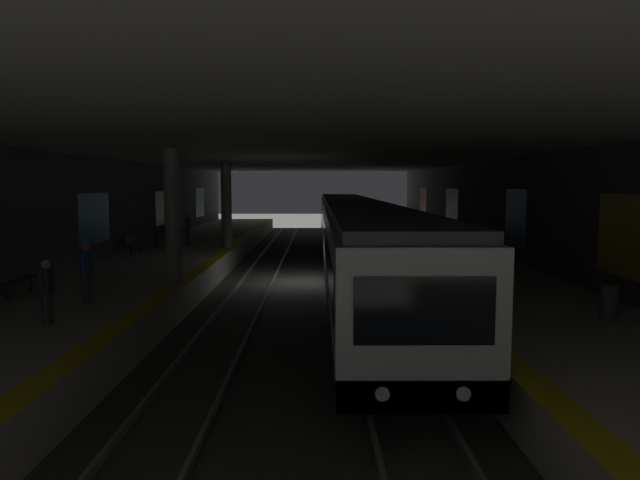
{
  "coord_description": "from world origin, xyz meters",
  "views": [
    {
      "loc": [
        -25.25,
        -0.52,
        4.4
      ],
      "look_at": [
        5.51,
        -0.64,
        1.37
      ],
      "focal_mm": 31.73,
      "sensor_mm": 36.0,
      "label": 1
    }
  ],
  "objects_px": {
    "person_walking_mid": "(87,271)",
    "bench_right_mid": "(133,242)",
    "bench_left_mid": "(431,225)",
    "person_standing_far": "(188,228)",
    "suitcase_rolling": "(157,241)",
    "person_waiting_near": "(415,235)",
    "bench_right_near": "(16,279)",
    "person_boarding": "(47,290)",
    "backpack_on_floor": "(418,239)",
    "pillar_near": "(173,217)",
    "bench_right_far": "(182,227)",
    "pillar_far": "(226,205)",
    "trash_bin": "(609,302)",
    "metro_train": "(352,234)"
  },
  "relations": [
    {
      "from": "trash_bin",
      "to": "backpack_on_floor",
      "type": "bearing_deg",
      "value": 4.59
    },
    {
      "from": "bench_left_mid",
      "to": "person_standing_far",
      "type": "bearing_deg",
      "value": 120.2
    },
    {
      "from": "bench_left_mid",
      "to": "bench_right_near",
      "type": "distance_m",
      "value": 28.6
    },
    {
      "from": "backpack_on_floor",
      "to": "suitcase_rolling",
      "type": "bearing_deg",
      "value": 98.22
    },
    {
      "from": "pillar_far",
      "to": "trash_bin",
      "type": "relative_size",
      "value": 5.35
    },
    {
      "from": "pillar_near",
      "to": "bench_right_far",
      "type": "xyz_separation_m",
      "value": [
        18.65,
        4.18,
        -1.75
      ]
    },
    {
      "from": "pillar_near",
      "to": "bench_left_mid",
      "type": "xyz_separation_m",
      "value": [
        20.74,
        -12.88,
        -1.75
      ]
    },
    {
      "from": "trash_bin",
      "to": "suitcase_rolling",
      "type": "bearing_deg",
      "value": 44.01
    },
    {
      "from": "trash_bin",
      "to": "person_waiting_near",
      "type": "bearing_deg",
      "value": 10.8
    },
    {
      "from": "person_standing_far",
      "to": "person_boarding",
      "type": "distance_m",
      "value": 17.63
    },
    {
      "from": "bench_right_near",
      "to": "bench_right_mid",
      "type": "relative_size",
      "value": 1.0
    },
    {
      "from": "bench_right_near",
      "to": "person_waiting_near",
      "type": "height_order",
      "value": "person_waiting_near"
    },
    {
      "from": "person_walking_mid",
      "to": "bench_right_mid",
      "type": "bearing_deg",
      "value": 12.04
    },
    {
      "from": "pillar_near",
      "to": "bench_right_near",
      "type": "height_order",
      "value": "pillar_near"
    },
    {
      "from": "pillar_near",
      "to": "person_waiting_near",
      "type": "relative_size",
      "value": 2.67
    },
    {
      "from": "bench_right_near",
      "to": "person_boarding",
      "type": "bearing_deg",
      "value": -143.12
    },
    {
      "from": "pillar_far",
      "to": "bench_right_near",
      "type": "relative_size",
      "value": 2.68
    },
    {
      "from": "metro_train",
      "to": "bench_right_mid",
      "type": "xyz_separation_m",
      "value": [
        0.34,
        10.73,
        -0.45
      ]
    },
    {
      "from": "metro_train",
      "to": "pillar_far",
      "type": "bearing_deg",
      "value": 66.6
    },
    {
      "from": "person_boarding",
      "to": "suitcase_rolling",
      "type": "distance_m",
      "value": 17.26
    },
    {
      "from": "metro_train",
      "to": "bench_right_near",
      "type": "xyz_separation_m",
      "value": [
        -10.51,
        10.73,
        -0.45
      ]
    },
    {
      "from": "person_boarding",
      "to": "suitcase_rolling",
      "type": "bearing_deg",
      "value": 7.42
    },
    {
      "from": "bench_right_far",
      "to": "person_waiting_near",
      "type": "height_order",
      "value": "person_waiting_near"
    },
    {
      "from": "bench_right_mid",
      "to": "backpack_on_floor",
      "type": "bearing_deg",
      "value": -71.79
    },
    {
      "from": "pillar_near",
      "to": "bench_right_mid",
      "type": "distance_m",
      "value": 9.75
    },
    {
      "from": "person_boarding",
      "to": "bench_right_near",
      "type": "bearing_deg",
      "value": 36.88
    },
    {
      "from": "person_standing_far",
      "to": "person_waiting_near",
      "type": "bearing_deg",
      "value": -107.0
    },
    {
      "from": "bench_right_far",
      "to": "trash_bin",
      "type": "xyz_separation_m",
      "value": [
        -23.75,
        -16.33,
        -0.1
      ]
    },
    {
      "from": "metro_train",
      "to": "bench_right_mid",
      "type": "distance_m",
      "value": 10.75
    },
    {
      "from": "bench_left_mid",
      "to": "suitcase_rolling",
      "type": "distance_m",
      "value": 19.11
    },
    {
      "from": "suitcase_rolling",
      "to": "person_waiting_near",
      "type": "bearing_deg",
      "value": -103.05
    },
    {
      "from": "bench_left_mid",
      "to": "person_waiting_near",
      "type": "xyz_separation_m",
      "value": [
        -12.42,
        3.29,
        0.4
      ]
    },
    {
      "from": "bench_right_mid",
      "to": "suitcase_rolling",
      "type": "bearing_deg",
      "value": -7.68
    },
    {
      "from": "backpack_on_floor",
      "to": "trash_bin",
      "type": "xyz_separation_m",
      "value": [
        -18.61,
        -1.5,
        0.23
      ]
    },
    {
      "from": "bench_right_mid",
      "to": "suitcase_rolling",
      "type": "height_order",
      "value": "suitcase_rolling"
    },
    {
      "from": "metro_train",
      "to": "suitcase_rolling",
      "type": "bearing_deg",
      "value": 73.2
    },
    {
      "from": "metro_train",
      "to": "pillar_near",
      "type": "bearing_deg",
      "value": 141.71
    },
    {
      "from": "bench_right_near",
      "to": "bench_right_far",
      "type": "relative_size",
      "value": 1.0
    },
    {
      "from": "pillar_near",
      "to": "bench_right_far",
      "type": "relative_size",
      "value": 2.68
    },
    {
      "from": "person_boarding",
      "to": "backpack_on_floor",
      "type": "bearing_deg",
      "value": -32.52
    },
    {
      "from": "pillar_far",
      "to": "bench_right_mid",
      "type": "xyz_separation_m",
      "value": [
        -2.5,
        4.18,
        -1.75
      ]
    },
    {
      "from": "bench_right_far",
      "to": "person_boarding",
      "type": "bearing_deg",
      "value": -173.89
    },
    {
      "from": "pillar_far",
      "to": "suitcase_rolling",
      "type": "bearing_deg",
      "value": 85.6
    },
    {
      "from": "pillar_near",
      "to": "person_walking_mid",
      "type": "bearing_deg",
      "value": 151.75
    },
    {
      "from": "bench_left_mid",
      "to": "metro_train",
      "type": "bearing_deg",
      "value": 153.01
    },
    {
      "from": "pillar_far",
      "to": "person_waiting_near",
      "type": "bearing_deg",
      "value": -106.34
    },
    {
      "from": "bench_right_far",
      "to": "pillar_far",
      "type": "bearing_deg",
      "value": -150.91
    },
    {
      "from": "pillar_far",
      "to": "person_boarding",
      "type": "xyz_separation_m",
      "value": [
        -16.81,
        1.58,
        -1.43
      ]
    },
    {
      "from": "trash_bin",
      "to": "pillar_far",
      "type": "bearing_deg",
      "value": 36.83
    },
    {
      "from": "suitcase_rolling",
      "to": "backpack_on_floor",
      "type": "distance_m",
      "value": 14.61
    }
  ]
}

